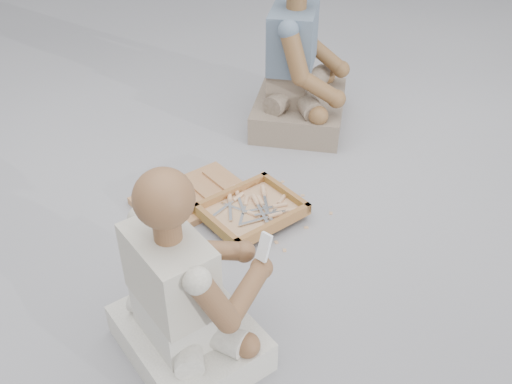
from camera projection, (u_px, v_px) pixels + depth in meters
ground at (288, 271)px, 2.47m from camera, size 60.00×60.00×0.00m
carved_panel at (193, 198)px, 2.87m from camera, size 0.56×0.38×0.04m
tool_tray at (252, 211)px, 2.72m from camera, size 0.46×0.38×0.06m
chisel_0 at (250, 213)px, 2.69m from camera, size 0.11×0.21×0.02m
chisel_1 at (280, 202)px, 2.76m from camera, size 0.20×0.13×0.02m
chisel_2 at (246, 204)px, 2.76m from camera, size 0.17×0.17×0.02m
chisel_3 at (276, 206)px, 2.73m from camera, size 0.21×0.09×0.02m
chisel_4 at (235, 199)px, 2.78m from camera, size 0.22×0.08×0.02m
chisel_5 at (256, 202)px, 2.75m from camera, size 0.08×0.21×0.02m
chisel_6 at (230, 199)px, 2.77m from camera, size 0.13×0.20×0.02m
chisel_7 at (271, 216)px, 2.66m from camera, size 0.22×0.06×0.02m
chisel_8 at (237, 193)px, 2.82m from camera, size 0.10×0.21×0.02m
chisel_9 at (264, 193)px, 2.80m from camera, size 0.12×0.20×0.02m
chisel_10 at (288, 211)px, 2.69m from camera, size 0.21×0.11×0.02m
chisel_11 at (262, 203)px, 2.74m from camera, size 0.08×0.22×0.02m
wood_chip_0 at (280, 189)px, 2.95m from camera, size 0.02×0.02×0.00m
wood_chip_1 at (239, 201)px, 2.87m from camera, size 0.02×0.02×0.00m
wood_chip_2 at (204, 241)px, 2.62m from camera, size 0.02×0.02×0.00m
wood_chip_3 at (232, 195)px, 2.91m from camera, size 0.02×0.02×0.00m
wood_chip_4 at (246, 192)px, 2.93m from camera, size 0.02×0.02×0.00m
wood_chip_5 at (303, 195)px, 2.91m from camera, size 0.02×0.02×0.00m
wood_chip_6 at (276, 242)px, 2.61m from camera, size 0.02×0.02×0.00m
wood_chip_7 at (331, 213)px, 2.79m from camera, size 0.02×0.02×0.00m
wood_chip_8 at (263, 173)px, 3.07m from camera, size 0.02×0.02×0.00m
wood_chip_9 at (285, 250)px, 2.57m from camera, size 0.02×0.02×0.00m
wood_chip_10 at (306, 227)px, 2.70m from camera, size 0.02×0.02×0.00m
wood_chip_11 at (282, 182)px, 3.00m from camera, size 0.02×0.02×0.00m
wood_chip_12 at (270, 178)px, 3.04m from camera, size 0.02×0.02×0.00m
wood_chip_13 at (288, 197)px, 2.89m from camera, size 0.02×0.02×0.00m
craftsman at (184, 298)px, 1.96m from camera, size 0.54×0.53×0.82m
companion at (299, 71)px, 3.33m from camera, size 0.83×0.82×1.02m
mobile_phone at (264, 247)px, 2.00m from camera, size 0.06×0.05×0.10m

